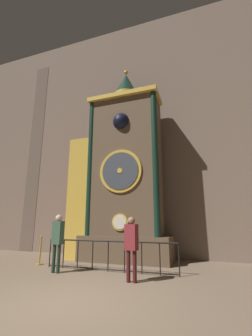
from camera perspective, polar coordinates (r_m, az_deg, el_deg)
ground_plane at (r=5.35m, az=-16.04°, el=-30.35°), size 28.00×28.00×0.00m
cathedral_back_wall at (r=11.95m, az=3.49°, el=10.14°), size 24.00×0.32×12.74m
clock_tower at (r=10.16m, az=-1.77°, el=-1.52°), size 4.54×1.82×8.98m
railing_fence at (r=8.03m, az=-4.55°, el=-20.93°), size 4.67×0.05×0.97m
visitor_near at (r=8.05m, az=-16.96°, el=-16.38°), size 0.36×0.25×1.82m
visitor_far at (r=6.59m, az=1.38°, el=-18.26°), size 0.37×0.28×1.73m
stanchion_post at (r=9.77m, az=-21.00°, el=-19.93°), size 0.28×0.28×1.05m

